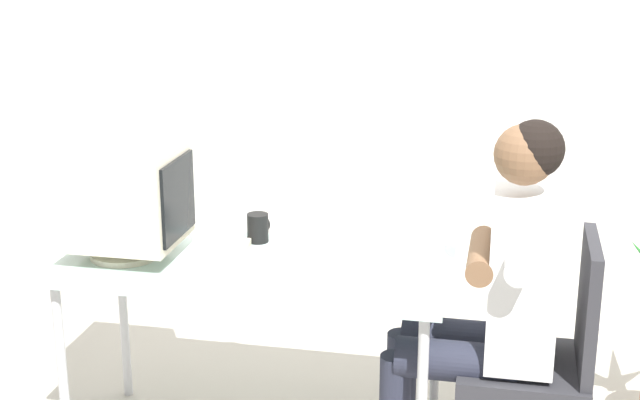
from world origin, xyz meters
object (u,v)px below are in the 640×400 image
(desk, at_px, (254,280))
(desk_mug, at_px, (258,227))
(keyboard, at_px, (217,260))
(crt_monitor, at_px, (123,196))
(person_seated, at_px, (491,292))
(office_chair, at_px, (545,351))

(desk, height_order, desk_mug, desk_mug)
(desk, distance_m, keyboard, 0.15)
(desk, relative_size, crt_monitor, 3.26)
(person_seated, xyz_separation_m, desk_mug, (-0.89, 0.26, 0.08))
(office_chair, bearing_deg, desk, 178.06)
(office_chair, bearing_deg, person_seated, -180.00)
(office_chair, height_order, desk_mug, office_chair)
(keyboard, xyz_separation_m, office_chair, (1.15, 0.00, -0.24))
(keyboard, bearing_deg, crt_monitor, 178.86)
(desk, xyz_separation_m, desk_mug, (-0.05, 0.23, 0.12))
(keyboard, height_order, person_seated, person_seated)
(desk_mug, bearing_deg, person_seated, -16.62)
(keyboard, relative_size, desk_mug, 4.22)
(crt_monitor, relative_size, desk_mug, 3.90)
(person_seated, distance_m, desk_mug, 0.93)
(crt_monitor, xyz_separation_m, desk_mug, (0.43, 0.26, -0.17))
(keyboard, relative_size, person_seated, 0.35)
(desk, xyz_separation_m, person_seated, (0.84, -0.03, 0.04))
(office_chair, bearing_deg, crt_monitor, 179.87)
(crt_monitor, bearing_deg, office_chair, -0.13)
(office_chair, bearing_deg, keyboard, -179.83)
(person_seated, bearing_deg, office_chair, 0.00)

